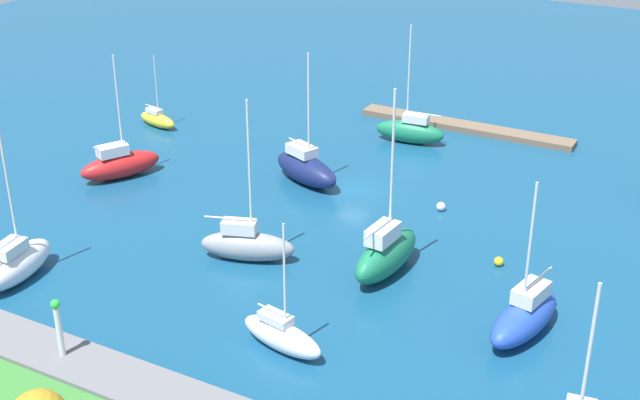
# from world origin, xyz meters

# --- Properties ---
(water) EXTENTS (160.00, 160.00, 0.00)m
(water) POSITION_xyz_m (0.00, 0.00, 0.00)
(water) COLOR navy
(water) RESTS_ON ground
(pier_dock) EXTENTS (21.70, 2.19, 0.59)m
(pier_dock) POSITION_xyz_m (-3.33, -18.13, 0.29)
(pier_dock) COLOR brown
(pier_dock) RESTS_ON ground
(breakwater) EXTENTS (74.99, 3.57, 1.07)m
(breakwater) POSITION_xyz_m (0.00, 30.83, 0.53)
(breakwater) COLOR slate
(breakwater) RESTS_ON ground
(harbor_beacon) EXTENTS (0.56, 0.56, 3.73)m
(harbor_beacon) POSITION_xyz_m (3.52, 30.83, 3.22)
(harbor_beacon) COLOR silver
(harbor_beacon) RESTS_ON breakwater
(sailboat_blue_east_end) EXTENTS (3.84, 7.58, 10.51)m
(sailboat_blue_east_end) POSITION_xyz_m (-18.95, 14.32, 1.29)
(sailboat_blue_east_end) COLOR #2347B2
(sailboat_blue_east_end) RESTS_ON water
(sailboat_red_mid_basin) EXTENTS (5.37, 7.43, 10.91)m
(sailboat_red_mid_basin) POSITION_xyz_m (19.04, 7.43, 1.26)
(sailboat_red_mid_basin) COLOR red
(sailboat_red_mid_basin) RESTS_ON water
(sailboat_white_west_end) EXTENTS (3.30, 6.93, 12.26)m
(sailboat_white_west_end) POSITION_xyz_m (13.70, 24.47, 1.29)
(sailboat_white_west_end) COLOR white
(sailboat_white_west_end) RESTS_ON water
(sailboat_green_lone_north) EXTENTS (6.88, 2.70, 11.38)m
(sailboat_green_lone_north) POSITION_xyz_m (0.15, -12.29, 1.22)
(sailboat_green_lone_north) COLOR #19724C
(sailboat_green_lone_north) RESTS_ON water
(sailboat_navy_off_beacon) EXTENTS (7.87, 5.26, 11.55)m
(sailboat_navy_off_beacon) POSITION_xyz_m (4.29, 0.64, 1.35)
(sailboat_navy_off_beacon) COLOR #141E4C
(sailboat_navy_off_beacon) RESTS_ON water
(sailboat_gray_far_south) EXTENTS (7.15, 4.17, 12.15)m
(sailboat_gray_far_south) POSITION_xyz_m (1.32, 14.55, 1.26)
(sailboat_gray_far_south) COLOR gray
(sailboat_gray_far_south) RESTS_ON water
(sailboat_yellow_center_basin) EXTENTS (5.05, 2.42, 7.35)m
(sailboat_yellow_center_basin) POSITION_xyz_m (24.13, -4.20, 0.77)
(sailboat_yellow_center_basin) COLOR yellow
(sailboat_yellow_center_basin) RESTS_ON water
(sailboat_white_lone_south) EXTENTS (6.19, 2.82, 8.64)m
(sailboat_white_lone_south) POSITION_xyz_m (-6.57, 22.93, 1.00)
(sailboat_white_lone_south) COLOR white
(sailboat_white_lone_south) RESTS_ON water
(sailboat_green_outer_mooring) EXTENTS (3.01, 7.68, 13.43)m
(sailboat_green_outer_mooring) POSITION_xyz_m (-8.26, 11.58, 1.60)
(sailboat_green_outer_mooring) COLOR #19724C
(sailboat_green_outer_mooring) RESTS_ON water
(mooring_buoy_yellow) EXTENTS (0.68, 0.68, 0.68)m
(mooring_buoy_yellow) POSITION_xyz_m (-14.91, 6.76, 0.34)
(mooring_buoy_yellow) COLOR yellow
(mooring_buoy_yellow) RESTS_ON water
(mooring_buoy_white) EXTENTS (0.74, 0.74, 0.74)m
(mooring_buoy_white) POSITION_xyz_m (-7.99, 0.32, 0.37)
(mooring_buoy_white) COLOR white
(mooring_buoy_white) RESTS_ON water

